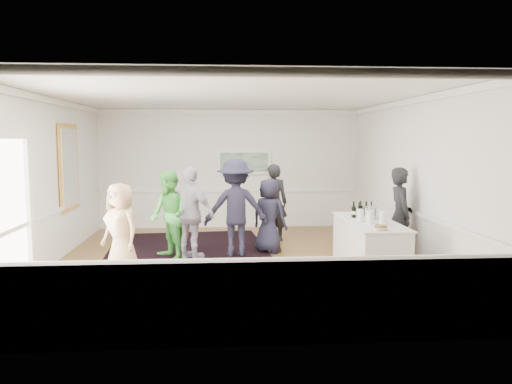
{
  "coord_description": "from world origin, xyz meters",
  "views": [
    {
      "loc": [
        -0.24,
        -9.55,
        2.39
      ],
      "look_at": [
        0.46,
        0.2,
        1.36
      ],
      "focal_mm": 35.0,
      "sensor_mm": 36.0,
      "label": 1
    }
  ],
  "objects": [
    {
      "name": "guest_tan",
      "position": [
        -1.98,
        -0.85,
        0.82
      ],
      "size": [
        0.95,
        0.92,
        1.65
      ],
      "primitive_type": "imported",
      "rotation": [
        0.0,
        0.0,
        -0.7
      ],
      "color": "tan",
      "rests_on": "floor"
    },
    {
      "name": "guest_dark_a",
      "position": [
        0.07,
        0.57,
        1.0
      ],
      "size": [
        1.34,
        0.83,
        2.0
      ],
      "primitive_type": "imported",
      "rotation": [
        0.0,
        0.0,
        3.21
      ],
      "color": "black",
      "rests_on": "floor"
    },
    {
      "name": "doorway",
      "position": [
        -3.45,
        -1.9,
        1.42
      ],
      "size": [
        0.1,
        1.78,
        2.56
      ],
      "color": "white",
      "rests_on": "wall_left"
    },
    {
      "name": "landscape_painting",
      "position": [
        0.4,
        3.95,
        1.78
      ],
      "size": [
        1.44,
        0.06,
        0.66
      ],
      "color": "white",
      "rests_on": "wall_back"
    },
    {
      "name": "area_rug",
      "position": [
        -0.95,
        0.98,
        0.01
      ],
      "size": [
        3.73,
        4.69,
        0.02
      ],
      "primitive_type": "cube",
      "rotation": [
        0.0,
        0.0,
        0.08
      ],
      "color": "black",
      "rests_on": "floor"
    },
    {
      "name": "nut_bowl",
      "position": [
        2.35,
        -1.73,
        0.96
      ],
      "size": [
        0.24,
        0.24,
        0.08
      ],
      "color": "white",
      "rests_on": "serving_table"
    },
    {
      "name": "mirror",
      "position": [
        -3.45,
        1.3,
        1.8
      ],
      "size": [
        0.05,
        1.25,
        1.85
      ],
      "color": "gold",
      "rests_on": "wall_left"
    },
    {
      "name": "wall_front",
      "position": [
        0.0,
        -4.0,
        1.6
      ],
      "size": [
        7.0,
        0.02,
        3.2
      ],
      "primitive_type": "cube",
      "color": "white",
      "rests_on": "floor"
    },
    {
      "name": "floor",
      "position": [
        0.0,
        0.0,
        0.0
      ],
      "size": [
        8.0,
        8.0,
        0.0
      ],
      "primitive_type": "plane",
      "color": "olive",
      "rests_on": "ground"
    },
    {
      "name": "wine_bottles",
      "position": [
        2.41,
        -0.34,
        1.08
      ],
      "size": [
        0.43,
        0.28,
        0.31
      ],
      "color": "black",
      "rests_on": "serving_table"
    },
    {
      "name": "guest_green",
      "position": [
        -1.27,
        0.34,
        0.9
      ],
      "size": [
        1.03,
        1.1,
        1.79
      ],
      "primitive_type": "imported",
      "rotation": [
        0.0,
        0.0,
        -1.02
      ],
      "color": "#53C14D",
      "rests_on": "floor"
    },
    {
      "name": "serving_table",
      "position": [
        2.45,
        -0.82,
        0.47
      ],
      "size": [
        0.87,
        2.29,
        0.93
      ],
      "color": "silver",
      "rests_on": "floor"
    },
    {
      "name": "wall_right",
      "position": [
        3.5,
        0.0,
        1.6
      ],
      "size": [
        0.02,
        8.0,
        3.2
      ],
      "primitive_type": "cube",
      "color": "white",
      "rests_on": "floor"
    },
    {
      "name": "ceiling",
      "position": [
        0.0,
        0.0,
        3.2
      ],
      "size": [
        7.0,
        8.0,
        0.02
      ],
      "primitive_type": "cube",
      "color": "white",
      "rests_on": "wall_back"
    },
    {
      "name": "guest_dark_b",
      "position": [
        1.0,
        2.06,
        0.91
      ],
      "size": [
        0.71,
        0.51,
        1.83
      ],
      "primitive_type": "imported",
      "rotation": [
        0.0,
        0.0,
        3.02
      ],
      "color": "black",
      "rests_on": "floor"
    },
    {
      "name": "ice_bucket",
      "position": [
        2.5,
        -0.62,
        1.04
      ],
      "size": [
        0.26,
        0.26,
        0.25
      ],
      "primitive_type": "cylinder",
      "color": "silver",
      "rests_on": "serving_table"
    },
    {
      "name": "juice_pitchers",
      "position": [
        2.43,
        -1.12,
        1.05
      ],
      "size": [
        0.43,
        0.58,
        0.24
      ],
      "color": "#71B641",
      "rests_on": "serving_table"
    },
    {
      "name": "guest_navy",
      "position": [
        0.78,
        0.84,
        0.79
      ],
      "size": [
        0.92,
        0.84,
        1.58
      ],
      "primitive_type": "imported",
      "rotation": [
        0.0,
        0.0,
        2.56
      ],
      "color": "black",
      "rests_on": "floor"
    },
    {
      "name": "wall_left",
      "position": [
        -3.5,
        0.0,
        1.6
      ],
      "size": [
        0.02,
        8.0,
        3.2
      ],
      "primitive_type": "cube",
      "color": "white",
      "rests_on": "floor"
    },
    {
      "name": "wainscoting",
      "position": [
        0.0,
        0.0,
        0.5
      ],
      "size": [
        7.0,
        8.0,
        1.0
      ],
      "primitive_type": null,
      "color": "white",
      "rests_on": "floor"
    },
    {
      "name": "guest_lilac",
      "position": [
        -0.83,
        0.31,
        0.93
      ],
      "size": [
        1.15,
        0.99,
        1.85
      ],
      "primitive_type": "imported",
      "rotation": [
        0.0,
        0.0,
        2.53
      ],
      "color": "#B4ACC0",
      "rests_on": "floor"
    },
    {
      "name": "wall_back",
      "position": [
        0.0,
        4.0,
        1.6
      ],
      "size": [
        7.0,
        0.02,
        3.2
      ],
      "primitive_type": "cube",
      "color": "white",
      "rests_on": "floor"
    },
    {
      "name": "bartender",
      "position": [
        3.2,
        -0.31,
        0.93
      ],
      "size": [
        0.49,
        0.71,
        1.86
      ],
      "primitive_type": "imported",
      "rotation": [
        0.0,
        0.0,
        1.51
      ],
      "color": "black",
      "rests_on": "floor"
    }
  ]
}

